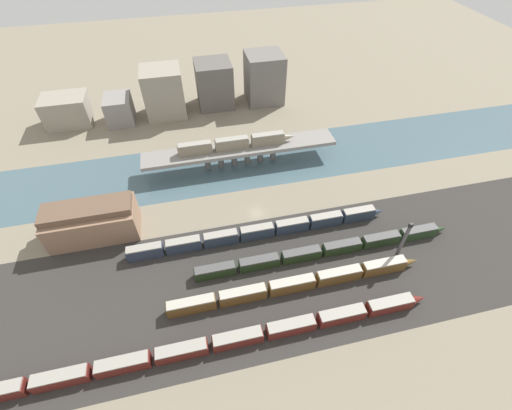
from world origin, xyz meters
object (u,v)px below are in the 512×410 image
(train_yard_far, at_px, (326,250))
(warehouse_building, at_px, (92,221))
(train_on_bridge, at_px, (236,143))
(signal_tower, at_px, (403,242))
(train_yard_mid, at_px, (296,284))
(train_yard_near, at_px, (217,343))
(train_yard_outer, at_px, (260,231))

(train_yard_far, xyz_separation_m, warehouse_building, (-63.55, 22.16, 3.77))
(train_on_bridge, relative_size, signal_tower, 2.89)
(train_yard_mid, distance_m, warehouse_building, 60.60)
(signal_tower, bearing_deg, train_yard_near, -165.39)
(train_yard_outer, height_order, warehouse_building, warehouse_building)
(train_on_bridge, relative_size, train_yard_far, 0.55)
(train_on_bridge, distance_m, train_yard_far, 49.07)
(train_yard_mid, relative_size, train_yard_far, 0.90)
(train_yard_outer, bearing_deg, train_on_bridge, 90.98)
(train_yard_outer, bearing_deg, signal_tower, -24.36)
(train_yard_mid, xyz_separation_m, warehouse_building, (-52.02, 30.89, 3.48))
(train_on_bridge, bearing_deg, train_yard_mid, -84.04)
(train_on_bridge, height_order, train_yard_outer, train_on_bridge)
(train_yard_far, relative_size, signal_tower, 5.23)
(train_yard_outer, bearing_deg, train_yard_mid, -75.23)
(signal_tower, bearing_deg, train_yard_mid, -174.04)
(train_yard_near, distance_m, train_yard_far, 38.84)
(train_on_bridge, height_order, warehouse_building, warehouse_building)
(train_yard_far, height_order, train_yard_outer, train_yard_outer)
(train_on_bridge, height_order, train_yard_far, train_on_bridge)
(train_yard_mid, distance_m, train_yard_far, 14.47)
(train_yard_near, bearing_deg, train_on_bridge, 75.62)
(train_on_bridge, xyz_separation_m, train_yard_mid, (5.64, -54.08, -7.24))
(train_yard_far, relative_size, train_yard_outer, 0.97)
(train_yard_near, height_order, signal_tower, signal_tower)
(warehouse_building, height_order, signal_tower, signal_tower)
(train_yard_far, bearing_deg, warehouse_building, 160.78)
(signal_tower, bearing_deg, warehouse_building, 161.37)
(signal_tower, bearing_deg, train_on_bridge, 125.17)
(train_yard_near, distance_m, warehouse_building, 51.16)
(train_yard_near, bearing_deg, signal_tower, 14.61)
(train_yard_outer, relative_size, warehouse_building, 3.11)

